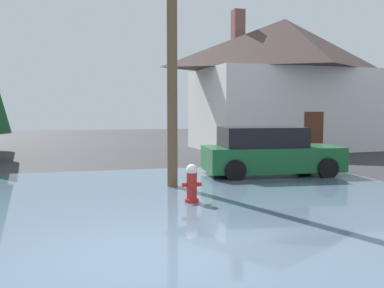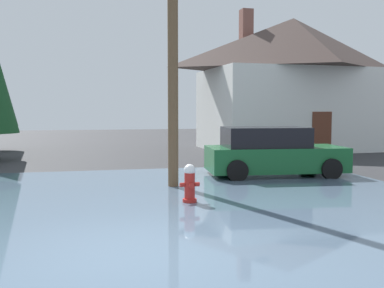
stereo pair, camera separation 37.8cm
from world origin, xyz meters
TOP-DOWN VIEW (x-y plane):
  - ground_plane at (0.00, 0.00)m, footprint 80.00×80.00m
  - flood_puddle at (1.87, 2.99)m, footprint 11.68×11.95m
  - lane_stop_bar at (0.75, -1.12)m, footprint 4.31×0.46m
  - fire_hydrant at (1.60, 3.24)m, footprint 0.45×0.38m
  - utility_pole at (1.61, 5.37)m, footprint 1.60×0.28m
  - house at (9.81, 15.41)m, footprint 9.90×6.72m
  - parked_car at (5.04, 6.70)m, footprint 4.43×2.37m

SIDE VIEW (x-z plane):
  - ground_plane at x=0.00m, z-range -0.10..0.00m
  - lane_stop_bar at x=0.75m, z-range 0.00..0.01m
  - flood_puddle at x=1.87m, z-range 0.00..0.03m
  - fire_hydrant at x=1.60m, z-range -0.01..0.89m
  - parked_car at x=5.04m, z-range -0.03..1.53m
  - house at x=9.81m, z-range -0.14..7.25m
  - utility_pole at x=1.61m, z-range 0.17..8.33m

